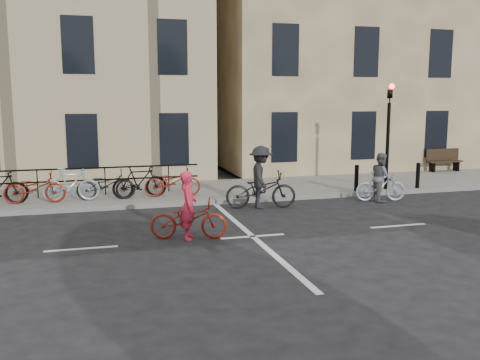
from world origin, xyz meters
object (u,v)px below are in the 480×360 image
object	(u,v)px
bench	(443,159)
cyclist_dark	(261,184)
traffic_light	(389,123)
cyclist_grey	(381,182)
cyclist_pink	(189,216)

from	to	relation	value
bench	cyclist_dark	size ratio (longest dim) A/B	0.72
traffic_light	cyclist_dark	bearing A→B (deg)	-166.60
cyclist_grey	traffic_light	bearing A→B (deg)	-24.85
bench	cyclist_grey	xyz separation A→B (m)	(-5.72, -4.61, -0.03)
traffic_light	bench	distance (m)	6.14
bench	cyclist_grey	world-z (taller)	cyclist_grey
traffic_light	cyclist_dark	distance (m)	5.40
bench	cyclist_pink	xyz separation A→B (m)	(-12.52, -7.50, -0.11)
traffic_light	cyclist_dark	size ratio (longest dim) A/B	1.75
cyclist_pink	cyclist_dark	world-z (taller)	cyclist_dark
bench	cyclist_dark	xyz separation A→B (m)	(-9.78, -4.58, 0.07)
cyclist_pink	cyclist_grey	bearing A→B (deg)	-52.75
cyclist_dark	cyclist_grey	bearing A→B (deg)	-80.78
cyclist_pink	cyclist_dark	bearing A→B (deg)	-28.90
bench	cyclist_pink	bearing A→B (deg)	-149.08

